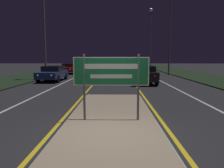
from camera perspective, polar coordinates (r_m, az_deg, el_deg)
name	(u,v)px	position (r m, az deg, el deg)	size (l,w,h in m)	color
ground_plane	(110,137)	(5.88, -0.49, -13.57)	(160.00, 160.00, 0.00)	#232326
median_island	(111,122)	(7.04, -0.22, -9.77)	(2.90, 9.81, 0.10)	#999993
verge_left	(34,75)	(27.35, -19.65, 2.16)	(5.00, 100.00, 0.08)	black
verge_right	(196,76)	(27.25, 21.10, 2.08)	(5.00, 100.00, 0.08)	black
centre_line_yellow_left	(103,73)	(30.63, -2.33, 2.93)	(0.12, 70.00, 0.01)	gold
centre_line_yellow_right	(127,73)	(30.62, 3.82, 2.92)	(0.12, 70.00, 0.01)	gold
lane_line_white_left	(85,73)	(30.89, -7.08, 2.92)	(0.12, 70.00, 0.01)	silver
lane_line_white_right	(145,73)	(30.85, 8.58, 2.89)	(0.12, 70.00, 0.01)	silver
edge_line_white_left	(64,73)	(31.45, -12.51, 2.88)	(0.10, 70.00, 0.01)	silver
edge_line_white_right	(166,73)	(31.39, 14.02, 2.83)	(0.10, 70.00, 0.01)	silver
highway_sign	(111,74)	(6.76, -0.23, 2.67)	(2.35, 0.07, 2.08)	#56565B
streetlight_right_near	(170,23)	(27.56, 14.94, 15.22)	(0.52, 0.52, 9.74)	#56565B
streetlight_right_far	(151,28)	(39.30, 10.04, 14.09)	(0.60, 0.60, 10.54)	#56565B
car_receding_0	(143,74)	(17.76, 8.21, 2.56)	(1.90, 4.39, 1.44)	black
car_receding_1	(138,69)	(27.27, 6.74, 3.99)	(2.01, 4.69, 1.41)	black
car_receding_2	(132,66)	(37.83, 5.16, 4.80)	(1.99, 4.52, 1.48)	silver
car_receding_3	(129,65)	(45.48, 4.36, 5.06)	(1.99, 4.69, 1.31)	silver
car_approaching_0	(53,73)	(20.42, -15.15, 2.81)	(1.89, 4.72, 1.35)	navy
car_approaching_1	(69,68)	(29.52, -11.07, 4.05)	(1.92, 4.18, 1.34)	maroon
car_approaching_2	(102,66)	(38.07, -2.68, 4.81)	(1.84, 4.32, 1.42)	maroon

